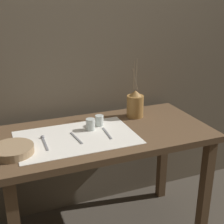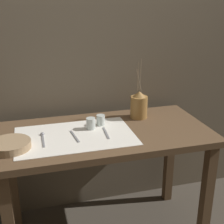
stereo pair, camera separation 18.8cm
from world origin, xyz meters
name	(u,v)px [view 2 (the right image)]	position (x,y,z in m)	size (l,w,h in m)	color
stone_wall_back	(88,52)	(0.00, 0.44, 1.20)	(7.00, 0.06, 2.40)	#6B5E4C
wooden_table	(105,148)	(0.00, 0.00, 0.67)	(1.30, 0.66, 0.79)	brown
linen_cloth	(75,136)	(-0.18, -0.02, 0.79)	(0.69, 0.44, 0.00)	white
pitcher_with_flowers	(139,105)	(0.28, 0.16, 0.87)	(0.11, 0.11, 0.40)	olive
wooden_bowl	(10,145)	(-0.55, -0.09, 0.81)	(0.22, 0.22, 0.04)	#9E7F5B
glass_tumbler_near	(91,123)	(-0.07, 0.05, 0.82)	(0.06, 0.06, 0.07)	silver
glass_tumbler_far	(101,120)	(0.00, 0.09, 0.82)	(0.05, 0.05, 0.07)	silver
spoon_inner	(43,137)	(-0.37, 0.01, 0.79)	(0.02, 0.18, 0.02)	gray
knife_center	(75,136)	(-0.19, -0.04, 0.79)	(0.03, 0.17, 0.00)	gray
fork_inner	(106,133)	(0.00, -0.04, 0.79)	(0.02, 0.17, 0.00)	gray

